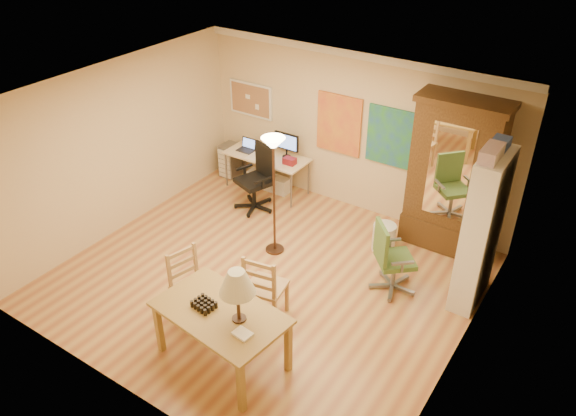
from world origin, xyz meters
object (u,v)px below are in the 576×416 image
Objects in this scene: computer_desk at (269,169)px; office_chair_black at (256,192)px; office_chair_green at (391,272)px; bookshelf at (481,232)px; dining_table at (226,305)px; armoire at (452,185)px.

office_chair_black is (0.18, -0.65, -0.12)m from computer_desk.
bookshelf is at bearing 24.03° from office_chair_green.
office_chair_green is at bearing -24.53° from computer_desk.
dining_table is 0.75× the size of bookshelf.
computer_desk is 3.33m from office_chair_green.
office_chair_black reaches higher than office_chair_green.
office_chair_black is at bearing 165.56° from office_chair_green.
computer_desk is 1.41× the size of office_chair_green.
armoire is 1.11× the size of bookshelf.
computer_desk is 3.31m from armoire.
bookshelf is at bearing -54.09° from armoire.
computer_desk is 0.68m from office_chair_black.
armoire reaches higher than computer_desk.
bookshelf is (1.98, 2.74, 0.17)m from dining_table.
armoire is at bearing 1.48° from computer_desk.
bookshelf is (4.00, -0.95, 0.66)m from computer_desk.
office_chair_green is at bearing -155.97° from bookshelf.
office_chair_green is at bearing -14.44° from office_chair_black.
bookshelf is at bearing -13.33° from computer_desk.
bookshelf is at bearing 54.17° from dining_table.
office_chair_black is 3.91m from bookshelf.
office_chair_green is at bearing 66.44° from dining_table.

